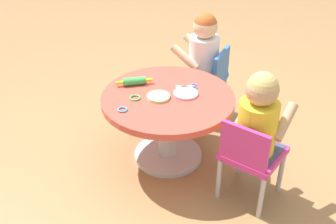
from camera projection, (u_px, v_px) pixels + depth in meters
name	position (u px, v px, depth m)	size (l,w,h in m)	color
ground_plane	(168.00, 156.00, 2.71)	(10.00, 10.00, 0.00)	#9E7247
craft_table	(168.00, 113.00, 2.53)	(0.81, 0.81, 0.46)	silver
child_chair_left	(251.00, 155.00, 2.23)	(0.42, 0.42, 0.54)	#B7B7BC
seated_child_left	(259.00, 117.00, 2.14)	(0.42, 0.44, 0.51)	#3F4772
child_chair_right	(207.00, 79.00, 2.98)	(0.42, 0.42, 0.54)	#B7B7BC
seated_child_right	(203.00, 49.00, 2.87)	(0.43, 0.44, 0.51)	#3F4772
rolling_pin	(134.00, 81.00, 2.57)	(0.06, 0.23, 0.05)	green
craft_scissors	(190.00, 87.00, 2.55)	(0.08, 0.14, 0.01)	silver
playdough_blob_0	(186.00, 94.00, 2.48)	(0.15, 0.15, 0.01)	pink
playdough_blob_1	(158.00, 97.00, 2.44)	(0.14, 0.14, 0.02)	#B2E58C
cookie_cutter_0	(135.00, 98.00, 2.44)	(0.07, 0.07, 0.01)	#4CB259
cookie_cutter_1	(123.00, 110.00, 2.32)	(0.06, 0.06, 0.01)	#3F99D8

